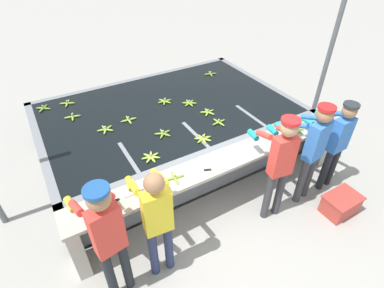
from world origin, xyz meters
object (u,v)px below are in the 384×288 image
(banana_bunch_floating_9, at_px, (43,108))
(banana_bunch_floating_10, at_px, (219,122))
(worker_4, at_px, (337,139))
(banana_bunch_floating_6, at_px, (151,157))
(banana_bunch_floating_12, at_px, (208,112))
(knife_0, at_px, (213,169))
(knife_1, at_px, (121,198))
(banana_bunch_floating_11, at_px, (106,129))
(worker_2, at_px, (280,160))
(crate, at_px, (341,204))
(banana_bunch_floating_8, at_px, (203,139))
(banana_bunch_floating_4, at_px, (73,117))
(banana_bunch_floating_5, at_px, (129,120))
(worker_3, at_px, (313,146))
(banana_bunch_ledge_0, at_px, (175,177))
(banana_bunch_ledge_2, at_px, (318,119))
(banana_bunch_floating_3, at_px, (189,103))
(banana_bunch_ledge_1, at_px, (295,129))
(support_post_right, at_px, (329,54))
(banana_bunch_floating_1, at_px, (165,101))
(worker_0, at_px, (107,234))
(banana_bunch_floating_7, at_px, (211,74))
(banana_bunch_floating_0, at_px, (163,133))
(banana_bunch_floating_2, at_px, (67,103))
(worker_1, at_px, (157,217))

(banana_bunch_floating_9, xyz_separation_m, banana_bunch_floating_10, (2.48, -2.00, 0.00))
(worker_4, height_order, banana_bunch_floating_6, worker_4)
(banana_bunch_floating_9, xyz_separation_m, banana_bunch_floating_12, (2.50, -1.63, -0.00))
(knife_0, relative_size, knife_1, 0.95)
(worker_4, distance_m, banana_bunch_floating_11, 3.65)
(worker_2, relative_size, crate, 3.15)
(banana_bunch_floating_8, xyz_separation_m, crate, (1.47, -1.66, -0.74))
(banana_bunch_floating_4, distance_m, banana_bunch_floating_5, 1.00)
(worker_3, distance_m, crate, 1.08)
(banana_bunch_ledge_0, relative_size, banana_bunch_ledge_2, 1.00)
(banana_bunch_floating_12, bearing_deg, worker_2, -89.36)
(banana_bunch_floating_3, distance_m, banana_bunch_floating_8, 1.15)
(knife_1, bearing_deg, banana_bunch_floating_12, 30.01)
(banana_bunch_ledge_1, relative_size, support_post_right, 0.09)
(banana_bunch_ledge_0, bearing_deg, banana_bunch_floating_1, 67.30)
(worker_0, distance_m, banana_bunch_floating_3, 3.14)
(worker_3, relative_size, banana_bunch_floating_7, 6.15)
(banana_bunch_floating_9, distance_m, banana_bunch_ledge_1, 4.43)
(banana_bunch_floating_10, bearing_deg, worker_2, -88.42)
(banana_bunch_floating_0, xyz_separation_m, banana_bunch_floating_6, (-0.41, -0.44, -0.00))
(worker_3, relative_size, banana_bunch_floating_12, 6.21)
(support_post_right, bearing_deg, banana_bunch_floating_10, -179.30)
(banana_bunch_floating_3, distance_m, banana_bunch_floating_12, 0.47)
(banana_bunch_ledge_2, bearing_deg, knife_1, -179.63)
(banana_bunch_floating_0, relative_size, banana_bunch_ledge_1, 0.99)
(banana_bunch_floating_4, bearing_deg, banana_bunch_floating_1, -11.00)
(worker_4, relative_size, banana_bunch_floating_4, 5.65)
(knife_0, bearing_deg, banana_bunch_floating_5, 106.98)
(banana_bunch_floating_0, distance_m, banana_bunch_floating_8, 0.65)
(worker_3, bearing_deg, banana_bunch_ledge_1, 65.14)
(banana_bunch_floating_2, height_order, banana_bunch_floating_10, same)
(banana_bunch_floating_4, relative_size, banana_bunch_floating_10, 1.00)
(worker_0, xyz_separation_m, banana_bunch_floating_2, (0.27, 3.33, -0.17))
(worker_2, distance_m, support_post_right, 2.90)
(banana_bunch_floating_7, relative_size, banana_bunch_floating_11, 1.01)
(banana_bunch_floating_1, distance_m, support_post_right, 3.24)
(support_post_right, bearing_deg, worker_3, -142.44)
(worker_0, xyz_separation_m, banana_bunch_ledge_0, (1.06, 0.55, -0.17))
(worker_2, xyz_separation_m, banana_bunch_floating_12, (-0.02, 1.75, -0.15))
(banana_bunch_ledge_1, bearing_deg, worker_2, -147.96)
(banana_bunch_floating_10, bearing_deg, knife_0, -128.58)
(worker_0, relative_size, worker_4, 1.11)
(banana_bunch_ledge_2, bearing_deg, crate, -115.11)
(banana_bunch_floating_4, bearing_deg, banana_bunch_floating_2, 87.13)
(banana_bunch_floating_6, relative_size, knife_0, 0.84)
(banana_bunch_floating_7, height_order, banana_bunch_floating_11, same)
(worker_2, bearing_deg, banana_bunch_floating_4, 127.08)
(worker_1, height_order, support_post_right, support_post_right)
(banana_bunch_floating_0, distance_m, banana_bunch_ledge_2, 2.66)
(worker_4, bearing_deg, banana_bunch_floating_10, 132.32)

